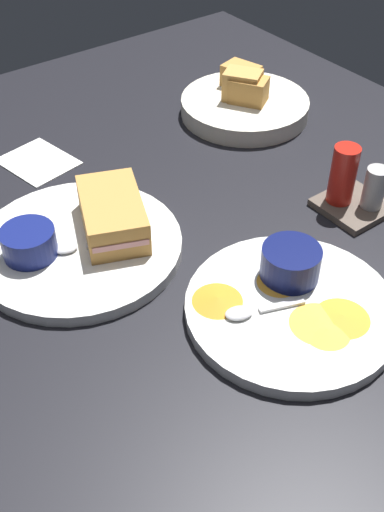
# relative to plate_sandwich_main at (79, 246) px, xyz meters

# --- Properties ---
(ground_plane) EXTENTS (1.10, 1.10, 0.03)m
(ground_plane) POSITION_rel_plate_sandwich_main_xyz_m (0.01, 0.13, -0.02)
(ground_plane) COLOR black
(plate_sandwich_main) EXTENTS (0.27, 0.27, 0.02)m
(plate_sandwich_main) POSITION_rel_plate_sandwich_main_xyz_m (0.00, 0.00, 0.00)
(plate_sandwich_main) COLOR white
(plate_sandwich_main) RESTS_ON ground_plane
(sandwich_half_near) EXTENTS (0.15, 0.12, 0.05)m
(sandwich_half_near) POSITION_rel_plate_sandwich_main_xyz_m (0.00, 0.05, 0.03)
(sandwich_half_near) COLOR #C68C42
(sandwich_half_near) RESTS_ON plate_sandwich_main
(ramekin_dark_sauce) EXTENTS (0.07, 0.07, 0.04)m
(ramekin_dark_sauce) POSITION_rel_plate_sandwich_main_xyz_m (-0.01, -0.06, 0.03)
(ramekin_dark_sauce) COLOR navy
(ramekin_dark_sauce) RESTS_ON plate_sandwich_main
(spoon_by_dark_ramekin) EXTENTS (0.06, 0.09, 0.01)m
(spoon_by_dark_ramekin) POSITION_rel_plate_sandwich_main_xyz_m (0.01, -0.01, 0.01)
(spoon_by_dark_ramekin) COLOR silver
(spoon_by_dark_ramekin) RESTS_ON plate_sandwich_main
(plate_chips_companion) EXTENTS (0.25, 0.25, 0.02)m
(plate_chips_companion) POSITION_rel_plate_sandwich_main_xyz_m (0.25, 0.14, 0.00)
(plate_chips_companion) COLOR white
(plate_chips_companion) RESTS_ON ground_plane
(ramekin_light_gravy) EXTENTS (0.07, 0.07, 0.04)m
(ramekin_light_gravy) POSITION_rel_plate_sandwich_main_xyz_m (0.21, 0.17, 0.03)
(ramekin_light_gravy) COLOR #0C144C
(ramekin_light_gravy) RESTS_ON plate_chips_companion
(spoon_by_gravy_ramekin) EXTENTS (0.05, 0.10, 0.01)m
(spoon_by_gravy_ramekin) POSITION_rel_plate_sandwich_main_xyz_m (0.23, 0.09, 0.01)
(spoon_by_gravy_ramekin) COLOR silver
(spoon_by_gravy_ramekin) RESTS_ON plate_chips_companion
(plantain_chip_scatter) EXTENTS (0.19, 0.18, 0.01)m
(plantain_chip_scatter) POSITION_rel_plate_sandwich_main_xyz_m (0.26, 0.14, 0.01)
(plantain_chip_scatter) COLOR orange
(plantain_chip_scatter) RESTS_ON plate_chips_companion
(bread_basket_rear) EXTENTS (0.22, 0.22, 0.08)m
(bread_basket_rear) POSITION_rel_plate_sandwich_main_xyz_m (-0.15, 0.41, 0.01)
(bread_basket_rear) COLOR silver
(bread_basket_rear) RESTS_ON ground_plane
(condiment_caddy) EXTENTS (0.09, 0.09, 0.10)m
(condiment_caddy) POSITION_rel_plate_sandwich_main_xyz_m (0.15, 0.35, 0.03)
(condiment_caddy) COLOR brown
(condiment_caddy) RESTS_ON ground_plane
(paper_napkin_folded) EXTENTS (0.13, 0.11, 0.00)m
(paper_napkin_folded) POSITION_rel_plate_sandwich_main_xyz_m (-0.22, 0.05, -0.01)
(paper_napkin_folded) COLOR white
(paper_napkin_folded) RESTS_ON ground_plane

